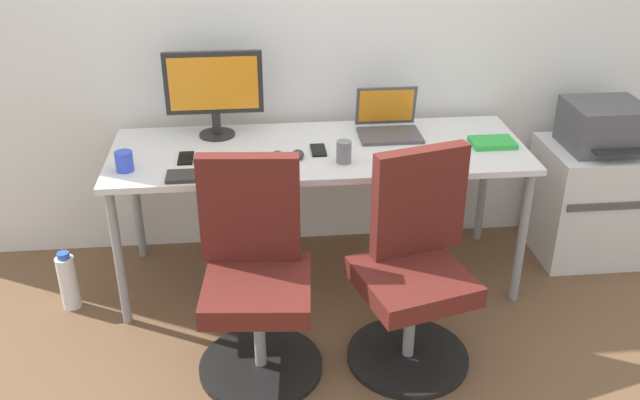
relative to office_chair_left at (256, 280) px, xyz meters
The scene contains 19 objects.
ground_plane 0.84m from the office_chair_left, 62.95° to the left, with size 5.28×5.28×0.00m, color brown.
back_wall 1.44m from the office_chair_left, 73.01° to the left, with size 4.40×0.04×2.60m, color white.
desk 0.77m from the office_chair_left, 62.95° to the left, with size 2.01×0.71×0.73m.
office_chair_left is the anchor object (origin of this frame).
office_chair_right 0.67m from the office_chair_left, ahead, with size 0.54×0.54×0.94m.
side_cabinet 1.97m from the office_chair_left, 22.56° to the left, with size 0.54×0.49×0.63m.
printer 2.00m from the office_chair_left, 22.53° to the left, with size 0.38×0.40×0.24m.
water_bottle_on_floor 1.08m from the office_chair_left, 151.54° to the left, with size 0.09×0.09×0.31m.
desktop_monitor 1.04m from the office_chair_left, 100.76° to the left, with size 0.48×0.18×0.43m.
open_laptop 1.13m from the office_chair_left, 49.17° to the left, with size 0.31×0.26×0.23m.
keyboard_by_monitor 0.53m from the office_chair_left, 118.62° to the left, with size 0.34×0.12×0.02m, color #2D2D2D.
keyboard_by_laptop 0.91m from the office_chair_left, 29.10° to the left, with size 0.34×0.12×0.02m, color #B7B7B7.
mouse_by_monitor 0.65m from the office_chair_left, 76.95° to the left, with size 0.06×0.10×0.03m, color #2D2D2D.
mouse_by_laptop 0.68m from the office_chair_left, 67.87° to the left, with size 0.06×0.10×0.03m, color #2D2D2D.
coffee_mug 0.82m from the office_chair_left, 139.76° to the left, with size 0.08×0.08×0.09m, color blue.
pen_cup 0.73m from the office_chair_left, 47.61° to the left, with size 0.07×0.07×0.10m, color slate.
phone_near_monitor 0.73m from the office_chair_left, 117.48° to the left, with size 0.07×0.14×0.01m, color black.
phone_near_laptop 0.76m from the office_chair_left, 62.12° to the left, with size 0.07×0.14×0.01m, color black.
notebook 1.37m from the office_chair_left, 27.14° to the left, with size 0.21×0.15×0.03m, color green.
Camera 1 is at (-0.31, -3.14, 2.07)m, focal length 39.61 mm.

